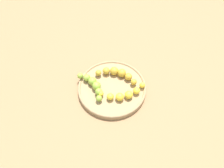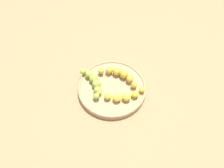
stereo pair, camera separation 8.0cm
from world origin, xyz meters
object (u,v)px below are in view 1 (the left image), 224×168
object	(u,v)px
fruit_bowl	(112,88)
banana_yellow	(124,94)
banana_spotted	(117,73)
banana_green	(93,84)

from	to	relation	value
fruit_bowl	banana_yellow	bearing A→B (deg)	1.36
banana_spotted	banana_green	world-z (taller)	same
banana_green	banana_spotted	bearing A→B (deg)	-7.24
banana_yellow	banana_spotted	xyz separation A→B (m)	(-0.08, 0.05, 0.00)
banana_yellow	fruit_bowl	bearing A→B (deg)	-149.35
banana_yellow	banana_green	size ratio (longest dim) A/B	1.06
fruit_bowl	banana_green	distance (m)	0.08
banana_spotted	banana_green	xyz separation A→B (m)	(-0.03, -0.10, -0.00)
banana_yellow	banana_spotted	size ratio (longest dim) A/B	1.07
banana_yellow	banana_spotted	distance (m)	0.10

